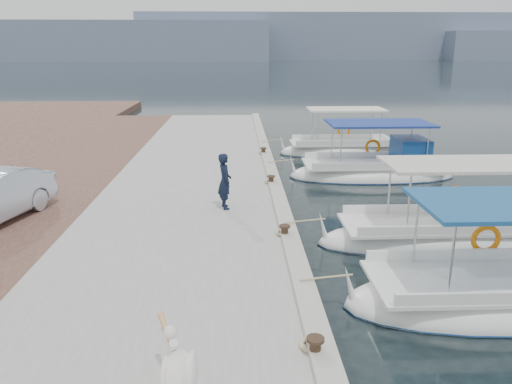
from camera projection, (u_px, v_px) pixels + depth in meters
ground at (306, 283)px, 11.21m from camera, size 400.00×400.00×0.00m
concrete_quay at (191, 206)px, 15.83m from camera, size 6.00×40.00×0.50m
quay_curb at (278, 195)px, 15.84m from camera, size 0.44×40.00×0.12m
cobblestone_strip at (31, 208)px, 15.64m from camera, size 4.00×40.00×0.50m
distant_hills at (312, 41)px, 203.48m from camera, size 330.00×60.00×18.00m
fishing_caique_b at (493, 300)px, 10.18m from camera, size 6.19×2.47×2.83m
fishing_caique_c at (458, 239)px, 13.42m from camera, size 7.63×2.17×2.83m
fishing_caique_d at (374, 172)px, 20.27m from camera, size 6.73×2.54×2.83m
fishing_caique_e at (341, 151)px, 24.68m from camera, size 6.12×2.12×2.83m
mooring_bollards at (285, 230)px, 12.44m from camera, size 0.28×20.28×0.33m
pelican at (178, 372)px, 6.50m from camera, size 0.72×1.29×1.01m
fisherman at (225, 181)px, 14.56m from camera, size 0.53×0.68×1.65m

